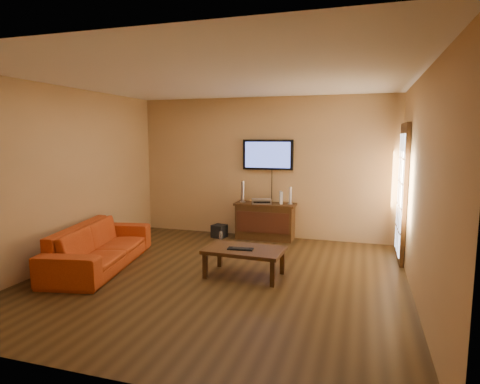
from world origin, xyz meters
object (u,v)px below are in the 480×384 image
at_px(subwoofer, 219,231).
at_px(keyboard, 240,249).
at_px(sofa, 100,239).
at_px(coffee_table, 244,252).
at_px(speaker_left, 243,193).
at_px(television, 268,155).
at_px(speaker_right, 290,196).
at_px(av_receiver, 261,201).
at_px(game_console, 281,198).
at_px(media_console, 265,221).
at_px(bottle, 221,236).

xyz_separation_m(subwoofer, keyboard, (1.06, -2.04, 0.28)).
relative_size(sofa, keyboard, 5.97).
bearing_deg(coffee_table, speaker_left, 107.37).
relative_size(television, speaker_right, 3.00).
bearing_deg(subwoofer, television, 33.48).
xyz_separation_m(speaker_left, av_receiver, (0.38, -0.04, -0.15)).
relative_size(speaker_right, subwoofer, 1.32).
bearing_deg(game_console, av_receiver, 172.04).
distance_m(coffee_table, speaker_left, 2.28).
height_order(speaker_left, keyboard, speaker_left).
relative_size(media_console, subwoofer, 4.68).
relative_size(television, bottle, 4.76).
distance_m(television, subwoofer, 1.76).
height_order(speaker_right, game_console, speaker_right).
distance_m(media_console, speaker_left, 0.70).
relative_size(speaker_left, game_console, 1.74).
xyz_separation_m(speaker_right, keyboard, (-0.30, -2.22, -0.44)).
xyz_separation_m(media_console, coffee_table, (0.21, -2.11, -0.00)).
distance_m(sofa, speaker_right, 3.45).
xyz_separation_m(coffee_table, speaker_right, (0.26, 2.16, 0.49)).
distance_m(subwoofer, bottle, 0.33).
distance_m(speaker_right, av_receiver, 0.55).
bearing_deg(speaker_left, speaker_right, 2.13).
relative_size(coffee_table, keyboard, 3.07).
bearing_deg(av_receiver, media_console, 5.72).
bearing_deg(speaker_right, bottle, -158.47).
height_order(speaker_right, av_receiver, speaker_right).
xyz_separation_m(sofa, subwoofer, (1.10, 2.20, -0.30)).
bearing_deg(subwoofer, sofa, -102.91).
height_order(speaker_left, bottle, speaker_left).
height_order(media_console, sofa, sofa).
distance_m(sofa, av_receiver, 3.02).
distance_m(sofa, subwoofer, 2.48).
bearing_deg(bottle, media_console, 30.47).
bearing_deg(sofa, coffee_table, -95.22).
distance_m(av_receiver, bottle, 1.02).
xyz_separation_m(sofa, game_console, (2.28, 2.38, 0.39)).
xyz_separation_m(game_console, bottle, (-1.04, -0.47, -0.71)).
bearing_deg(television, keyboard, -85.74).
relative_size(coffee_table, sofa, 0.51).
height_order(av_receiver, subwoofer, av_receiver).
xyz_separation_m(av_receiver, game_console, (0.36, 0.07, 0.08)).
bearing_deg(coffee_table, television, 95.32).
relative_size(media_console, coffee_table, 1.03).
bearing_deg(game_console, subwoofer, 170.17).
bearing_deg(coffee_table, game_console, 87.83).
relative_size(sofa, av_receiver, 5.90).
relative_size(av_receiver, subwoofer, 1.49).
distance_m(television, av_receiver, 0.90).
relative_size(television, speaker_left, 2.40).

